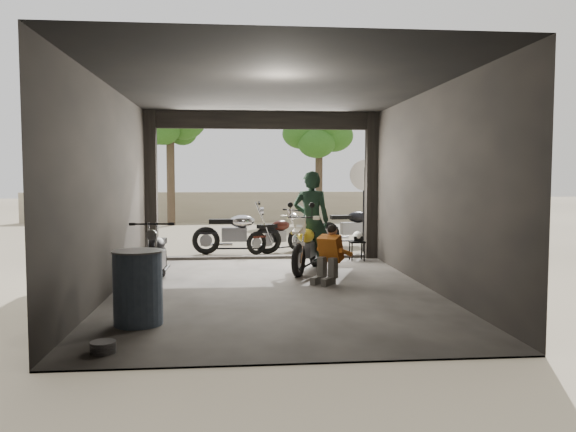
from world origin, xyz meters
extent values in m
plane|color=#7A6D56|center=(0.00, 0.00, 0.00)|extent=(80.00, 80.00, 0.00)
cube|color=#2D2B28|center=(0.00, 0.00, 0.01)|extent=(5.00, 7.00, 0.02)
plane|color=black|center=(0.00, 0.00, 3.20)|extent=(7.00, 7.00, 0.00)
cube|color=black|center=(0.00, -3.50, 1.60)|extent=(5.00, 0.02, 3.20)
cube|color=black|center=(-2.50, 0.00, 1.60)|extent=(0.02, 7.00, 3.20)
cube|color=black|center=(2.50, 0.00, 1.60)|extent=(0.02, 7.00, 3.20)
cube|color=black|center=(-2.38, 3.38, 1.60)|extent=(0.24, 0.24, 3.20)
cube|color=black|center=(2.38, 3.38, 1.60)|extent=(0.24, 0.24, 3.20)
cube|color=black|center=(0.00, 3.42, 3.02)|extent=(5.00, 0.16, 0.36)
cube|color=#2D2B28|center=(0.00, 3.50, 0.04)|extent=(5.00, 0.25, 0.08)
cube|color=gray|center=(0.00, 14.00, 0.60)|extent=(18.00, 0.30, 1.20)
cylinder|color=#382B1E|center=(-3.00, 12.50, 1.79)|extent=(0.30, 0.30, 3.58)
ellipsoid|color=#1E4C14|center=(-3.00, 12.50, 4.03)|extent=(2.20, 2.20, 3.14)
cylinder|color=#382B1E|center=(2.80, 14.00, 1.60)|extent=(0.30, 0.30, 3.20)
ellipsoid|color=#1E4C14|center=(2.80, 14.00, 3.60)|extent=(2.20, 2.20, 2.80)
imported|color=black|center=(0.87, 2.09, 0.96)|extent=(0.79, 0.60, 1.93)
cube|color=black|center=(1.99, 3.00, 0.42)|extent=(0.32, 0.32, 0.04)
cylinder|color=black|center=(1.86, 2.87, 0.21)|extent=(0.03, 0.03, 0.42)
cylinder|color=black|center=(2.12, 2.87, 0.21)|extent=(0.03, 0.03, 0.42)
cylinder|color=black|center=(1.86, 3.13, 0.21)|extent=(0.03, 0.03, 0.42)
cylinder|color=black|center=(2.12, 3.13, 0.21)|extent=(0.03, 0.03, 0.42)
ellipsoid|color=white|center=(2.00, 2.99, 0.55)|extent=(0.26, 0.27, 0.21)
cylinder|color=#3A4B63|center=(-1.78, -1.90, 0.46)|extent=(0.69, 0.69, 0.91)
cylinder|color=black|center=(2.50, 4.54, 1.02)|extent=(0.08, 0.08, 2.04)
cylinder|color=silver|center=(2.50, 4.52, 1.85)|extent=(0.74, 0.03, 0.74)
camera|label=1|loc=(-0.59, -8.75, 1.81)|focal=35.00mm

